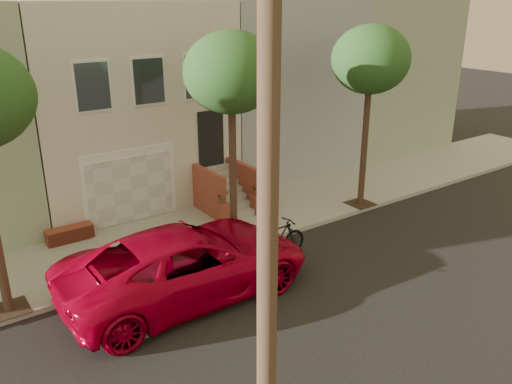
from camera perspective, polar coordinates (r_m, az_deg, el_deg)
ground at (r=13.17m, az=3.39°, el=-13.12°), size 90.00×90.00×0.00m
sidewalk at (r=17.08m, az=-7.88°, el=-4.68°), size 40.00×3.70×0.15m
house_row at (r=21.19m, az=-15.87°, el=9.82°), size 33.10×11.70×7.00m
tree_mid at (r=14.86m, az=-2.69°, el=12.63°), size 2.70×2.57×6.30m
tree_right at (r=18.40m, az=12.30°, el=13.71°), size 2.70×2.57×6.30m
pickup_truck at (r=13.63m, az=-7.51°, el=-7.61°), size 6.51×3.00×1.81m
motorcycle at (r=15.31m, az=2.24°, el=-5.32°), size 2.08×0.61×1.24m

